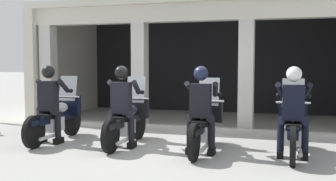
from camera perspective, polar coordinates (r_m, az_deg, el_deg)
ground_plane at (r=10.78m, az=4.56°, el=-4.70°), size 80.00×80.00×0.00m
station_building at (r=11.84m, az=5.65°, el=5.94°), size 9.21×4.06×3.24m
kerb_strip at (r=9.52m, az=2.56°, el=-5.52°), size 8.71×0.24×0.12m
motorcycle_far_left at (r=8.70m, az=-15.55°, el=-3.66°), size 0.62×2.04×1.35m
police_officer_far_left at (r=8.42m, az=-16.65°, el=-0.95°), size 0.63×0.61×1.58m
motorcycle_center_left at (r=8.03m, az=-5.74°, el=-4.18°), size 0.62×2.04×1.35m
police_officer_center_left at (r=7.72m, az=-6.59°, el=-1.25°), size 0.63×0.61×1.58m
motorcycle_center_right at (r=7.46m, az=5.20°, el=-4.82°), size 0.62×2.04×1.35m
police_officer_center_right at (r=7.13m, az=4.75°, el=-1.69°), size 0.63×0.61×1.58m
motorcycle_far_right at (r=7.46m, az=17.43°, el=-5.01°), size 0.62×2.04×1.35m
police_officer_far_right at (r=7.12m, az=17.52°, el=-1.89°), size 0.63×0.61×1.58m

